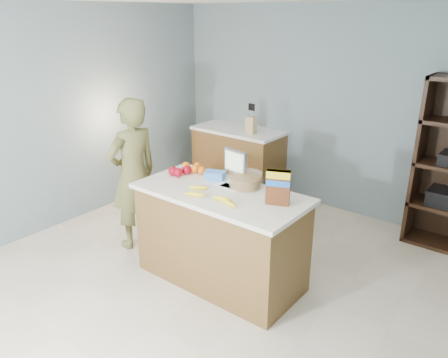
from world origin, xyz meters
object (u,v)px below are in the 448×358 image
Objects in this scene: person at (133,174)px; tv at (235,163)px; cereal_box at (278,185)px; counter_peninsula at (221,240)px.

person is 5.68× the size of tv.
tv is 0.68m from cereal_box.
cereal_box is at bearing 98.25° from person.
cereal_box is at bearing -22.46° from tv.
person is (-1.15, -0.01, 0.39)m from counter_peninsula.
person reaches higher than cereal_box.
counter_peninsula is 1.21m from person.
person is 1.72m from cereal_box.
person is at bearing -177.23° from cereal_box.
tv is at bearing 104.44° from counter_peninsula.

